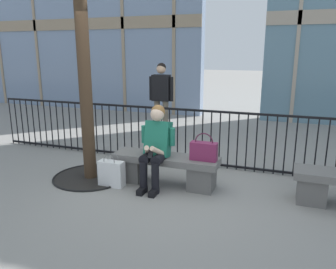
% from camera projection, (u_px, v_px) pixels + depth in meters
% --- Properties ---
extents(ground_plane, '(60.00, 60.00, 0.00)m').
position_uv_depth(ground_plane, '(166.00, 184.00, 5.09)').
color(ground_plane, gray).
extents(stone_bench, '(1.60, 0.44, 0.45)m').
position_uv_depth(stone_bench, '(166.00, 167.00, 5.02)').
color(stone_bench, slate).
rests_on(stone_bench, ground).
extents(seated_person_with_phone, '(0.52, 0.66, 1.21)m').
position_uv_depth(seated_person_with_phone, '(156.00, 144.00, 4.85)').
color(seated_person_with_phone, black).
rests_on(seated_person_with_phone, ground).
extents(handbag_on_bench, '(0.38, 0.15, 0.40)m').
position_uv_depth(handbag_on_bench, '(204.00, 151.00, 4.74)').
color(handbag_on_bench, '#7A234C').
rests_on(handbag_on_bench, stone_bench).
extents(shopping_bag, '(0.38, 0.17, 0.50)m').
position_uv_depth(shopping_bag, '(112.00, 173.00, 4.97)').
color(shopping_bag, white).
rests_on(shopping_bag, ground).
extents(bystander_at_railing, '(0.55, 0.27, 1.71)m').
position_uv_depth(bystander_at_railing, '(161.00, 96.00, 7.29)').
color(bystander_at_railing, '#6B6051').
rests_on(bystander_at_railing, ground).
extents(plaza_railing, '(7.88, 0.04, 1.00)m').
position_uv_depth(plaza_railing, '(186.00, 136.00, 5.88)').
color(plaza_railing, black).
rests_on(plaza_railing, ground).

